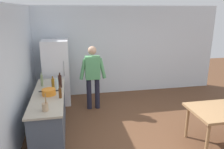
# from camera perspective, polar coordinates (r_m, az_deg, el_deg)

# --- Properties ---
(ground_plane) EXTENTS (14.00, 14.00, 0.00)m
(ground_plane) POSITION_cam_1_polar(r_m,az_deg,el_deg) (4.77, 9.88, -16.78)
(ground_plane) COLOR brown
(wall_back) EXTENTS (6.40, 0.12, 2.70)m
(wall_back) POSITION_cam_1_polar(r_m,az_deg,el_deg) (6.98, 1.70, 6.16)
(wall_back) COLOR silver
(wall_back) RESTS_ON ground_plane
(wall_left) EXTENTS (0.12, 5.60, 2.70)m
(wall_left) POSITION_cam_1_polar(r_m,az_deg,el_deg) (4.23, -25.30, -2.25)
(wall_left) COLOR silver
(wall_left) RESTS_ON ground_plane
(kitchen_counter) EXTENTS (0.64, 2.20, 0.90)m
(kitchen_counter) POSITION_cam_1_polar(r_m,az_deg,el_deg) (5.01, -15.68, -9.54)
(kitchen_counter) COLOR #4C5666
(kitchen_counter) RESTS_ON ground_plane
(refrigerator) EXTENTS (0.70, 0.67, 1.80)m
(refrigerator) POSITION_cam_1_polar(r_m,az_deg,el_deg) (6.34, -14.08, 0.44)
(refrigerator) COLOR white
(refrigerator) RESTS_ON ground_plane
(person) EXTENTS (0.70, 0.22, 1.70)m
(person) POSITION_cam_1_polar(r_m,az_deg,el_deg) (5.80, -4.98, 0.22)
(person) COLOR #1E1E2D
(person) RESTS_ON ground_plane
(cooking_pot) EXTENTS (0.40, 0.28, 0.12)m
(cooking_pot) POSITION_cam_1_polar(r_m,az_deg,el_deg) (4.74, -15.92, -4.34)
(cooking_pot) COLOR orange
(cooking_pot) RESTS_ON kitchen_counter
(utensil_jar) EXTENTS (0.11, 0.11, 0.32)m
(utensil_jar) POSITION_cam_1_polar(r_m,az_deg,el_deg) (4.03, -16.79, -7.88)
(utensil_jar) COLOR tan
(utensil_jar) RESTS_ON kitchen_counter
(bottle_vinegar_tall) EXTENTS (0.06, 0.06, 0.32)m
(bottle_vinegar_tall) POSITION_cam_1_polar(r_m,az_deg,el_deg) (5.31, -17.58, -1.41)
(bottle_vinegar_tall) COLOR gray
(bottle_vinegar_tall) RESTS_ON kitchen_counter
(bottle_oil_amber) EXTENTS (0.06, 0.06, 0.28)m
(bottle_oil_amber) POSITION_cam_1_polar(r_m,az_deg,el_deg) (5.08, -14.94, -2.23)
(bottle_oil_amber) COLOR #996619
(bottle_oil_amber) RESTS_ON kitchen_counter
(bottle_water_clear) EXTENTS (0.07, 0.07, 0.30)m
(bottle_water_clear) POSITION_cam_1_polar(r_m,az_deg,el_deg) (4.94, -13.99, -2.55)
(bottle_water_clear) COLOR silver
(bottle_water_clear) RESTS_ON kitchen_counter
(bottle_beer_brown) EXTENTS (0.06, 0.06, 0.26)m
(bottle_beer_brown) POSITION_cam_1_polar(r_m,az_deg,el_deg) (4.51, -13.18, -4.62)
(bottle_beer_brown) COLOR #5B3314
(bottle_beer_brown) RESTS_ON kitchen_counter
(bottle_wine_dark) EXTENTS (0.08, 0.08, 0.34)m
(bottle_wine_dark) POSITION_cam_1_polar(r_m,az_deg,el_deg) (5.10, -13.21, -1.67)
(bottle_wine_dark) COLOR black
(bottle_wine_dark) RESTS_ON kitchen_counter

